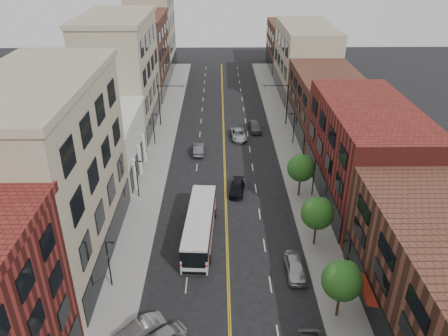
{
  "coord_description": "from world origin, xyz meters",
  "views": [
    {
      "loc": [
        -0.83,
        -23.44,
        29.14
      ],
      "look_at": [
        -0.23,
        22.34,
        5.0
      ],
      "focal_mm": 35.0,
      "sensor_mm": 36.0,
      "label": 1
    }
  ],
  "objects_px": {
    "city_bus": "(200,225)",
    "car_lane_a": "(237,188)",
    "car_lane_c": "(255,126)",
    "car_lane_b": "(238,134)",
    "car_lane_behind": "(199,149)",
    "car_angle_b": "(140,330)",
    "car_parked_far": "(295,267)"
  },
  "relations": [
    {
      "from": "car_angle_b",
      "to": "car_lane_behind",
      "type": "relative_size",
      "value": 0.98
    },
    {
      "from": "car_angle_b",
      "to": "city_bus",
      "type": "bearing_deg",
      "value": 126.24
    },
    {
      "from": "city_bus",
      "to": "car_lane_a",
      "type": "bearing_deg",
      "value": 68.68
    },
    {
      "from": "city_bus",
      "to": "car_angle_b",
      "type": "distance_m",
      "value": 14.0
    },
    {
      "from": "car_lane_behind",
      "to": "car_lane_b",
      "type": "bearing_deg",
      "value": -139.42
    },
    {
      "from": "car_angle_b",
      "to": "car_parked_far",
      "type": "distance_m",
      "value": 15.81
    },
    {
      "from": "car_parked_far",
      "to": "car_lane_a",
      "type": "xyz_separation_m",
      "value": [
        -5.04,
        15.41,
        -0.14
      ]
    },
    {
      "from": "car_lane_a",
      "to": "car_lane_c",
      "type": "relative_size",
      "value": 0.93
    },
    {
      "from": "city_bus",
      "to": "car_lane_a",
      "type": "distance_m",
      "value": 10.68
    },
    {
      "from": "car_lane_a",
      "to": "car_angle_b",
      "type": "bearing_deg",
      "value": -103.85
    },
    {
      "from": "car_lane_behind",
      "to": "car_lane_a",
      "type": "xyz_separation_m",
      "value": [
        5.4,
        -11.75,
        -0.09
      ]
    },
    {
      "from": "car_lane_behind",
      "to": "city_bus",
      "type": "bearing_deg",
      "value": 91.66
    },
    {
      "from": "car_lane_behind",
      "to": "car_lane_c",
      "type": "bearing_deg",
      "value": -137.38
    },
    {
      "from": "car_lane_c",
      "to": "car_lane_b",
      "type": "bearing_deg",
      "value": -138.08
    },
    {
      "from": "car_angle_b",
      "to": "car_parked_far",
      "type": "height_order",
      "value": "car_parked_far"
    },
    {
      "from": "car_lane_b",
      "to": "car_lane_c",
      "type": "distance_m",
      "value": 4.31
    },
    {
      "from": "city_bus",
      "to": "car_angle_b",
      "type": "xyz_separation_m",
      "value": [
        -4.47,
        -13.22,
        -1.13
      ]
    },
    {
      "from": "car_lane_b",
      "to": "city_bus",
      "type": "bearing_deg",
      "value": -105.82
    },
    {
      "from": "car_parked_far",
      "to": "car_lane_c",
      "type": "bearing_deg",
      "value": 91.42
    },
    {
      "from": "car_angle_b",
      "to": "car_parked_far",
      "type": "relative_size",
      "value": 0.94
    },
    {
      "from": "car_lane_b",
      "to": "car_angle_b",
      "type": "bearing_deg",
      "value": -108.34
    },
    {
      "from": "city_bus",
      "to": "car_lane_c",
      "type": "distance_m",
      "value": 31.27
    },
    {
      "from": "car_angle_b",
      "to": "car_lane_behind",
      "type": "distance_m",
      "value": 34.79
    },
    {
      "from": "car_lane_a",
      "to": "city_bus",
      "type": "bearing_deg",
      "value": -107.27
    },
    {
      "from": "car_lane_a",
      "to": "car_lane_b",
      "type": "xyz_separation_m",
      "value": [
        0.9,
        17.32,
        0.07
      ]
    },
    {
      "from": "car_parked_far",
      "to": "city_bus",
      "type": "bearing_deg",
      "value": 148.1
    },
    {
      "from": "city_bus",
      "to": "car_lane_behind",
      "type": "height_order",
      "value": "city_bus"
    },
    {
      "from": "city_bus",
      "to": "car_angle_b",
      "type": "relative_size",
      "value": 2.88
    },
    {
      "from": "car_lane_a",
      "to": "car_parked_far",
      "type": "bearing_deg",
      "value": -64.46
    },
    {
      "from": "car_lane_b",
      "to": "car_lane_a",
      "type": "bearing_deg",
      "value": -97.6
    },
    {
      "from": "car_angle_b",
      "to": "car_lane_b",
      "type": "relative_size",
      "value": 0.85
    },
    {
      "from": "city_bus",
      "to": "car_parked_far",
      "type": "relative_size",
      "value": 2.7
    }
  ]
}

